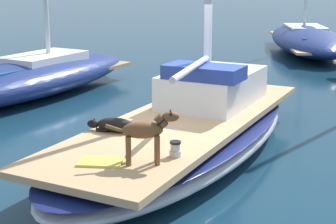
# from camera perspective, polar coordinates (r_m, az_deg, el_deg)

# --- Properties ---
(ground_plane) EXTENTS (120.00, 120.00, 0.00)m
(ground_plane) POSITION_cam_1_polar(r_m,az_deg,el_deg) (9.08, 1.86, -4.64)
(ground_plane) COLOR #143347
(sailboat_main) EXTENTS (3.76, 7.57, 0.66)m
(sailboat_main) POSITION_cam_1_polar(r_m,az_deg,el_deg) (8.97, 1.87, -2.63)
(sailboat_main) COLOR #B2B7C1
(sailboat_main) RESTS_ON ground
(cabin_house) EXTENTS (1.77, 2.44, 0.84)m
(cabin_house) POSITION_cam_1_polar(r_m,az_deg,el_deg) (9.79, 4.80, 2.85)
(cabin_house) COLOR silver
(cabin_house) RESTS_ON sailboat_main
(dog_black) EXTENTS (0.95, 0.28, 0.22)m
(dog_black) POSITION_cam_1_polar(r_m,az_deg,el_deg) (8.11, -5.91, -1.40)
(dog_black) COLOR black
(dog_black) RESTS_ON sailboat_main
(dog_brown) EXTENTS (0.91, 0.42, 0.70)m
(dog_brown) POSITION_cam_1_polar(r_m,az_deg,el_deg) (6.64, -2.37, -2.15)
(dog_brown) COLOR brown
(dog_brown) RESTS_ON sailboat_main
(deck_winch) EXTENTS (0.16, 0.16, 0.21)m
(deck_winch) POSITION_cam_1_polar(r_m,az_deg,el_deg) (6.99, 0.80, -4.06)
(deck_winch) COLOR #B7B7BC
(deck_winch) RESTS_ON sailboat_main
(coiled_rope) EXTENTS (0.32, 0.32, 0.04)m
(coiled_rope) POSITION_cam_1_polar(r_m,az_deg,el_deg) (8.30, -4.59, -1.61)
(coiled_rope) COLOR beige
(coiled_rope) RESTS_ON sailboat_main
(deck_towel) EXTENTS (0.62, 0.46, 0.03)m
(deck_towel) POSITION_cam_1_polar(r_m,az_deg,el_deg) (6.83, -7.30, -5.36)
(deck_towel) COLOR #D8D14C
(deck_towel) RESTS_ON sailboat_main
(moored_boat_far_astern) EXTENTS (4.30, 8.14, 6.85)m
(moored_boat_far_astern) POSITION_cam_1_polar(r_m,az_deg,el_deg) (21.54, 14.83, 7.63)
(moored_boat_far_astern) COLOR navy
(moored_boat_far_astern) RESTS_ON ground
(moored_boat_port_side) EXTENTS (3.75, 7.59, 6.71)m
(moored_boat_port_side) POSITION_cam_1_polar(r_m,az_deg,el_deg) (13.73, -14.74, 3.71)
(moored_boat_port_side) COLOR navy
(moored_boat_port_side) RESTS_ON ground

